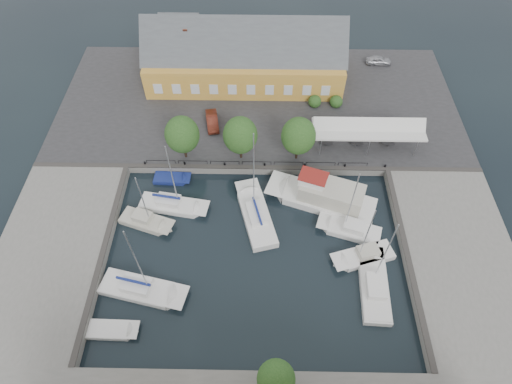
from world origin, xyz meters
TOP-DOWN VIEW (x-y plane):
  - ground at (0.00, 0.00)m, footprint 140.00×140.00m
  - north_quay at (0.00, 23.00)m, footprint 56.00×26.00m
  - west_quay at (-22.00, -2.00)m, footprint 12.00×24.00m
  - east_quay at (22.00, -2.00)m, footprint 12.00×24.00m
  - quay_edge_fittings at (0.02, 4.75)m, footprint 56.00×24.72m
  - warehouse at (-2.60, 28.36)m, footprint 28.56×14.00m
  - tent_canopy at (14.00, 14.50)m, footprint 14.00×4.00m
  - quay_trees at (-2.00, 12.00)m, footprint 18.20×4.20m
  - car_silver at (18.58, 32.18)m, footprint 3.86×1.65m
  - car_red at (-6.11, 17.94)m, footprint 2.24×4.52m
  - center_sailboat at (0.05, 3.36)m, footprint 5.29×10.02m
  - trawler at (8.15, 5.72)m, footprint 13.49×7.95m
  - east_boat_a at (10.77, 1.62)m, footprint 7.53×4.44m
  - east_boat_b at (11.83, -1.75)m, footprint 7.20×4.20m
  - east_boat_c at (12.36, -5.34)m, footprint 3.20×8.88m
  - west_boat_a at (-9.86, 4.73)m, footprint 8.52×3.63m
  - west_boat_b at (-12.60, 2.36)m, footprint 6.66×4.08m
  - west_boat_d at (-11.54, -6.03)m, footprint 9.50×4.70m
  - launch_sw at (-13.64, -10.25)m, footprint 5.06×2.00m
  - launch_nw at (-10.58, 8.98)m, footprint 4.70×2.02m

SIDE VIEW (x-z plane):
  - ground at x=0.00m, z-range 0.00..0.00m
  - launch_nw at x=-10.58m, z-range -0.35..0.53m
  - launch_sw at x=-13.64m, z-range -0.40..0.58m
  - east_boat_c at x=12.36m, z-range -5.29..5.81m
  - west_boat_b at x=-12.60m, z-range -4.24..4.77m
  - east_boat_b at x=11.83m, z-range -4.57..5.10m
  - east_boat_a at x=10.77m, z-range -4.94..5.46m
  - west_boat_d at x=-11.54m, z-range -5.83..6.37m
  - west_boat_a at x=-9.86m, z-range -5.24..5.79m
  - center_sailboat at x=0.05m, z-range -6.26..6.99m
  - north_quay at x=0.00m, z-range 0.00..1.00m
  - west_quay at x=-22.00m, z-range 0.00..1.00m
  - east_quay at x=22.00m, z-range 0.00..1.00m
  - trawler at x=8.15m, z-range -1.48..3.52m
  - quay_edge_fittings at x=0.02m, z-range 0.86..1.26m
  - car_silver at x=18.58m, z-range 1.00..2.30m
  - car_red at x=-6.11m, z-range 1.00..2.42m
  - tent_canopy at x=14.00m, z-range 2.27..5.10m
  - warehouse at x=-2.60m, z-range -0.35..9.20m
  - quay_trees at x=-2.00m, z-range 1.73..8.03m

